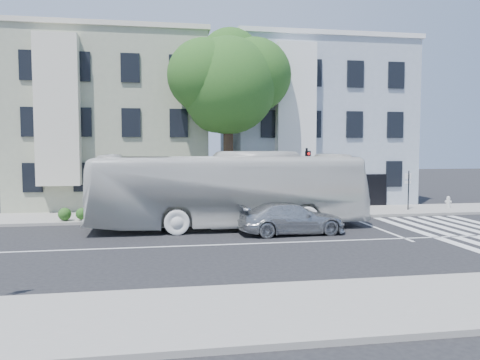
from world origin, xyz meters
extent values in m
plane|color=black|center=(0.00, 0.00, 0.00)|extent=(120.00, 120.00, 0.00)
cube|color=gray|center=(0.00, 8.00, 0.07)|extent=(80.00, 4.00, 0.15)
cube|color=gray|center=(0.00, -8.00, 0.07)|extent=(80.00, 4.00, 0.15)
cube|color=gray|center=(-7.00, 15.00, 5.50)|extent=(12.00, 10.00, 11.00)
cube|color=#909DAB|center=(7.00, 15.00, 5.50)|extent=(12.00, 10.00, 11.00)
cylinder|color=#2D2116|center=(0.00, 8.50, 2.60)|extent=(0.56, 0.56, 5.20)
sphere|color=#174919|center=(0.00, 8.50, 7.50)|extent=(5.60, 5.60, 5.60)
sphere|color=#174919|center=(1.60, 8.90, 8.20)|extent=(4.40, 4.40, 4.40)
sphere|color=#174919|center=(-1.40, 8.20, 8.00)|extent=(4.20, 4.20, 4.20)
sphere|color=#174919|center=(0.30, 9.70, 9.20)|extent=(3.80, 3.80, 3.80)
sphere|color=#174919|center=(-0.60, 9.10, 6.50)|extent=(3.40, 3.40, 3.40)
imported|color=silver|center=(-0.64, 3.94, 1.87)|extent=(3.44, 13.52, 3.75)
imported|color=#ADB1B5|center=(1.97, 1.89, 0.71)|extent=(2.20, 4.99, 1.43)
cylinder|color=black|center=(4.39, 7.32, 1.95)|extent=(0.13, 0.13, 3.90)
cube|color=black|center=(4.39, 7.07, 3.35)|extent=(0.32, 0.29, 0.79)
sphere|color=red|center=(4.39, 6.94, 3.58)|extent=(0.15, 0.15, 0.15)
cylinder|color=white|center=(4.39, 7.17, 2.42)|extent=(0.39, 0.18, 0.41)
cylinder|color=silver|center=(14.00, 8.19, 0.44)|extent=(0.23, 0.23, 0.58)
sphere|color=silver|center=(14.00, 8.19, 0.76)|extent=(0.21, 0.21, 0.21)
cylinder|color=silver|center=(14.00, 8.19, 0.52)|extent=(0.41, 0.23, 0.14)
cylinder|color=black|center=(10.92, 7.58, 1.34)|extent=(0.07, 0.07, 2.38)
cube|color=white|center=(10.92, 7.68, 2.20)|extent=(0.43, 0.08, 0.33)
cube|color=white|center=(10.92, 7.68, 1.82)|extent=(0.43, 0.08, 0.17)
camera|label=1|loc=(-3.87, -18.55, 3.94)|focal=35.00mm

